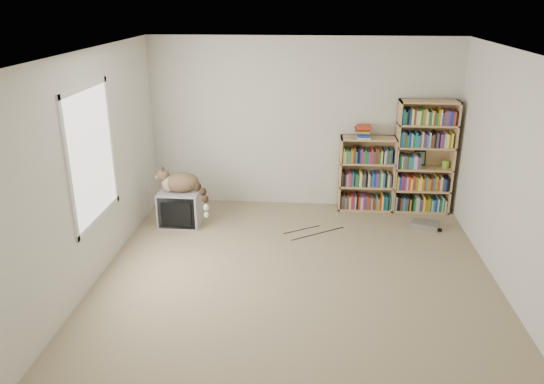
# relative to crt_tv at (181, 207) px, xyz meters

# --- Properties ---
(floor) EXTENTS (4.50, 5.00, 0.01)m
(floor) POSITION_rel_crt_tv_xyz_m (1.67, -1.61, -0.24)
(floor) COLOR tan
(floor) RESTS_ON ground
(wall_back) EXTENTS (4.50, 0.02, 2.50)m
(wall_back) POSITION_rel_crt_tv_xyz_m (1.67, 0.89, 1.01)
(wall_back) COLOR silver
(wall_back) RESTS_ON floor
(wall_front) EXTENTS (4.50, 0.02, 2.50)m
(wall_front) POSITION_rel_crt_tv_xyz_m (1.67, -4.11, 1.01)
(wall_front) COLOR silver
(wall_front) RESTS_ON floor
(wall_left) EXTENTS (0.02, 5.00, 2.50)m
(wall_left) POSITION_rel_crt_tv_xyz_m (-0.58, -1.61, 1.01)
(wall_left) COLOR silver
(wall_left) RESTS_ON floor
(wall_right) EXTENTS (0.02, 5.00, 2.50)m
(wall_right) POSITION_rel_crt_tv_xyz_m (3.92, -1.61, 1.01)
(wall_right) COLOR silver
(wall_right) RESTS_ON floor
(ceiling) EXTENTS (4.50, 5.00, 0.02)m
(ceiling) POSITION_rel_crt_tv_xyz_m (1.67, -1.61, 2.26)
(ceiling) COLOR white
(ceiling) RESTS_ON wall_back
(window) EXTENTS (0.02, 1.22, 1.52)m
(window) POSITION_rel_crt_tv_xyz_m (-0.57, -1.41, 1.16)
(window) COLOR white
(window) RESTS_ON wall_left
(crt_tv) EXTENTS (0.57, 0.52, 0.49)m
(crt_tv) POSITION_rel_crt_tv_xyz_m (0.00, 0.00, 0.00)
(crt_tv) COLOR #ABACAE
(crt_tv) RESTS_ON floor
(cat) EXTENTS (0.78, 0.53, 0.59)m
(cat) POSITION_rel_crt_tv_xyz_m (0.09, -0.06, 0.34)
(cat) COLOR #3A2817
(cat) RESTS_ON crt_tv
(bookcase_tall) EXTENTS (0.82, 0.30, 1.65)m
(bookcase_tall) POSITION_rel_crt_tv_xyz_m (3.43, 0.75, 0.55)
(bookcase_tall) COLOR tan
(bookcase_tall) RESTS_ON floor
(bookcase_short) EXTENTS (0.80, 0.30, 1.10)m
(bookcase_short) POSITION_rel_crt_tv_xyz_m (2.62, 0.75, 0.27)
(bookcase_short) COLOR tan
(bookcase_short) RESTS_ON floor
(book_stack) EXTENTS (0.21, 0.27, 0.18)m
(book_stack) POSITION_rel_crt_tv_xyz_m (2.54, 0.71, 0.95)
(book_stack) COLOR red
(book_stack) RESTS_ON bookcase_short
(green_mug) EXTENTS (0.10, 0.10, 0.11)m
(green_mug) POSITION_rel_crt_tv_xyz_m (3.74, 0.73, 0.49)
(green_mug) COLOR #7CB333
(green_mug) RESTS_ON bookcase_tall
(framed_print) EXTENTS (0.17, 0.05, 0.22)m
(framed_print) POSITION_rel_crt_tv_xyz_m (3.39, 0.83, 0.54)
(framed_print) COLOR black
(framed_print) RESTS_ON bookcase_tall
(dvd_player) EXTENTS (0.43, 0.37, 0.08)m
(dvd_player) POSITION_rel_crt_tv_xyz_m (3.41, 0.10, -0.20)
(dvd_player) COLOR #A4A5A9
(dvd_player) RESTS_ON floor
(wall_outlet) EXTENTS (0.01, 0.08, 0.13)m
(wall_outlet) POSITION_rel_crt_tv_xyz_m (-0.57, 0.34, 0.08)
(wall_outlet) COLOR silver
(wall_outlet) RESTS_ON wall_left
(floor_cables) EXTENTS (1.20, 0.70, 0.01)m
(floor_cables) POSITION_rel_crt_tv_xyz_m (1.42, -0.17, -0.24)
(floor_cables) COLOR black
(floor_cables) RESTS_ON floor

